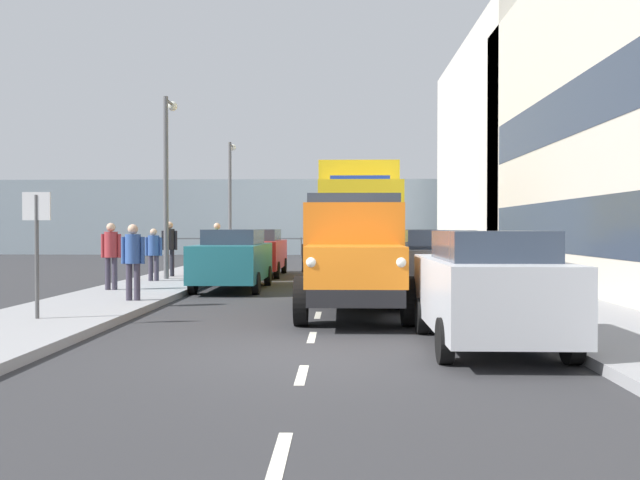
# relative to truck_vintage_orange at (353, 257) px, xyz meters

# --- Properties ---
(ground_plane) EXTENTS (80.00, 80.00, 0.00)m
(ground_plane) POSITION_rel_truck_vintage_orange_xyz_m (0.71, -7.95, -1.18)
(ground_plane) COLOR #2D2D30
(sidewalk_left) EXTENTS (2.72, 41.30, 0.15)m
(sidewalk_left) POSITION_rel_truck_vintage_orange_xyz_m (-4.22, -7.95, -1.10)
(sidewalk_left) COLOR gray
(sidewalk_left) RESTS_ON ground_plane
(sidewalk_right) EXTENTS (2.72, 41.30, 0.15)m
(sidewalk_right) POSITION_rel_truck_vintage_orange_xyz_m (5.64, -7.95, -1.10)
(sidewalk_right) COLOR gray
(sidewalk_right) RESTS_ON ground_plane
(road_centreline_markings) EXTENTS (0.12, 38.01, 0.01)m
(road_centreline_markings) POSITION_rel_truck_vintage_orange_xyz_m (0.71, -7.91, -1.17)
(road_centreline_markings) COLOR silver
(road_centreline_markings) RESTS_ON ground_plane
(building_far_block) EXTENTS (7.65, 15.95, 10.66)m
(building_far_block) POSITION_rel_truck_vintage_orange_xyz_m (-9.41, -19.89, 4.15)
(building_far_block) COLOR beige
(building_far_block) RESTS_ON ground_plane
(sea_horizon) EXTENTS (80.00, 0.80, 5.00)m
(sea_horizon) POSITION_rel_truck_vintage_orange_xyz_m (0.71, -31.59, 1.32)
(sea_horizon) COLOR #84939E
(sea_horizon) RESTS_ON ground_plane
(seawall_railing) EXTENTS (28.08, 0.08, 1.20)m
(seawall_railing) POSITION_rel_truck_vintage_orange_xyz_m (0.71, -27.99, -0.26)
(seawall_railing) COLOR #4C5156
(seawall_railing) RESTS_ON ground_plane
(truck_vintage_orange) EXTENTS (2.17, 5.64, 2.43)m
(truck_vintage_orange) POSITION_rel_truck_vintage_orange_xyz_m (0.00, 0.00, 0.00)
(truck_vintage_orange) COLOR black
(truck_vintage_orange) RESTS_ON ground_plane
(lorry_cargo_yellow) EXTENTS (2.58, 8.20, 3.87)m
(lorry_cargo_yellow) POSITION_rel_truck_vintage_orange_xyz_m (-0.30, -9.31, 0.90)
(lorry_cargo_yellow) COLOR gold
(lorry_cargo_yellow) RESTS_ON ground_plane
(car_silver_kerbside_near) EXTENTS (1.81, 4.01, 1.72)m
(car_silver_kerbside_near) POSITION_rel_truck_vintage_orange_xyz_m (-1.91, 3.46, -0.28)
(car_silver_kerbside_near) COLOR #B7BABF
(car_silver_kerbside_near) RESTS_ON ground_plane
(car_grey_kerbside_1) EXTENTS (1.87, 4.06, 1.72)m
(car_grey_kerbside_1) POSITION_rel_truck_vintage_orange_xyz_m (-1.91, -2.32, -0.28)
(car_grey_kerbside_1) COLOR slate
(car_grey_kerbside_1) RESTS_ON ground_plane
(car_navy_kerbside_2) EXTENTS (1.86, 3.99, 1.72)m
(car_navy_kerbside_2) POSITION_rel_truck_vintage_orange_xyz_m (-1.91, -8.12, -0.28)
(car_navy_kerbside_2) COLOR navy
(car_navy_kerbside_2) RESTS_ON ground_plane
(car_teal_oppositeside_0) EXTENTS (1.86, 4.61, 1.72)m
(car_teal_oppositeside_0) POSITION_rel_truck_vintage_orange_xyz_m (3.34, -5.82, -0.28)
(car_teal_oppositeside_0) COLOR #1E6670
(car_teal_oppositeside_0) RESTS_ON ground_plane
(car_red_oppositeside_1) EXTENTS (1.90, 4.65, 1.72)m
(car_red_oppositeside_1) POSITION_rel_truck_vintage_orange_xyz_m (3.34, -11.44, -0.28)
(car_red_oppositeside_1) COLOR #B21E1E
(car_red_oppositeside_1) RESTS_ON ground_plane
(pedestrian_couple_a) EXTENTS (0.53, 0.34, 1.70)m
(pedestrian_couple_a) POSITION_rel_truck_vintage_orange_xyz_m (4.88, -1.46, -0.03)
(pedestrian_couple_a) COLOR #383342
(pedestrian_couple_a) RESTS_ON sidewalk_right
(pedestrian_by_lamp) EXTENTS (0.53, 0.34, 1.75)m
(pedestrian_by_lamp) POSITION_rel_truck_vintage_orange_xyz_m (6.25, -4.01, 0.00)
(pedestrian_by_lamp) COLOR #383342
(pedestrian_by_lamp) RESTS_ON sidewalk_right
(pedestrian_with_bag) EXTENTS (0.53, 0.34, 1.60)m
(pedestrian_with_bag) POSITION_rel_truck_vintage_orange_xyz_m (5.98, -7.05, -0.09)
(pedestrian_with_bag) COLOR #383342
(pedestrian_with_bag) RESTS_ON sidewalk_right
(pedestrian_couple_b) EXTENTS (0.53, 0.34, 1.83)m
(pedestrian_couple_b) POSITION_rel_truck_vintage_orange_xyz_m (5.99, -9.00, 0.06)
(pedestrian_couple_b) COLOR black
(pedestrian_couple_b) RESTS_ON sidewalk_right
(pedestrian_in_dark_coat) EXTENTS (0.53, 0.34, 1.80)m
(pedestrian_in_dark_coat) POSITION_rel_truck_vintage_orange_xyz_m (4.72, -10.80, 0.04)
(pedestrian_in_dark_coat) COLOR black
(pedestrian_in_dark_coat) RESTS_ON sidewalk_right
(lamp_post_promenade) EXTENTS (0.32, 1.14, 5.81)m
(lamp_post_promenade) POSITION_rel_truck_vintage_orange_xyz_m (5.83, -8.13, 2.48)
(lamp_post_promenade) COLOR #59595B
(lamp_post_promenade) RESTS_ON sidewalk_right
(lamp_post_far) EXTENTS (0.32, 1.14, 5.82)m
(lamp_post_far) POSITION_rel_truck_vintage_orange_xyz_m (5.69, -19.66, 2.48)
(lamp_post_far) COLOR #59595B
(lamp_post_far) RESTS_ON sidewalk_right
(street_sign) EXTENTS (0.50, 0.07, 2.25)m
(street_sign) POSITION_rel_truck_vintage_orange_xyz_m (5.66, 1.59, 0.50)
(street_sign) COLOR #4C4C4C
(street_sign) RESTS_ON sidewalk_right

